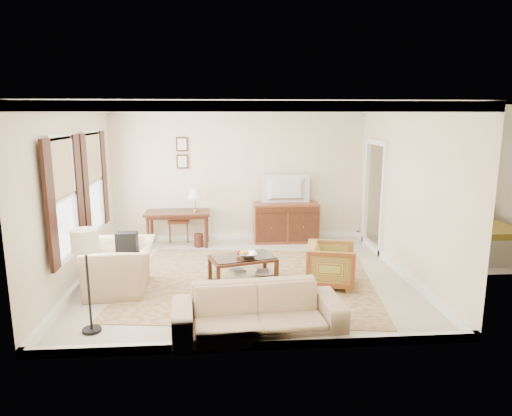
{
  "coord_description": "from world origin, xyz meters",
  "views": [
    {
      "loc": [
        -0.39,
        -7.43,
        2.74
      ],
      "look_at": [
        0.2,
        0.3,
        1.15
      ],
      "focal_mm": 32.0,
      "sensor_mm": 36.0,
      "label": 1
    }
  ],
  "objects": [
    {
      "name": "book_a",
      "position": [
        -0.24,
        -0.19,
        0.17
      ],
      "size": [
        0.26,
        0.17,
        0.38
      ],
      "primitive_type": "imported",
      "rotation": [
        0.0,
        0.0,
        0.52
      ],
      "color": "brown",
      "rests_on": "coffee_table"
    },
    {
      "name": "desk_chair",
      "position": [
        -1.33,
        2.41,
        0.53
      ],
      "size": [
        0.48,
        0.48,
        1.05
      ],
      "primitive_type": null,
      "rotation": [
        0.0,
        0.0,
        0.08
      ],
      "color": "brown",
      "rests_on": "room_shell"
    },
    {
      "name": "rug",
      "position": [
        0.06,
        -0.19,
        0.01
      ],
      "size": [
        4.44,
        3.94,
        0.01
      ],
      "primitive_type": "cube",
      "rotation": [
        0.0,
        0.0,
        -0.13
      ],
      "color": "#562E1C",
      "rests_on": "room_shell"
    },
    {
      "name": "writing_desk",
      "position": [
        -1.32,
        2.06,
        0.63
      ],
      "size": [
        1.35,
        0.67,
        0.74
      ],
      "color": "#492114",
      "rests_on": "room_shell"
    },
    {
      "name": "coffee_table",
      "position": [
        -0.06,
        -0.21,
        0.34
      ],
      "size": [
        1.17,
        0.87,
        0.44
      ],
      "rotation": [
        0.0,
        0.0,
        0.27
      ],
      "color": "#492114",
      "rests_on": "room_shell"
    },
    {
      "name": "backpack",
      "position": [
        -1.88,
        -0.41,
        0.76
      ],
      "size": [
        0.22,
        0.32,
        0.4
      ],
      "primitive_type": "cube",
      "rotation": [
        0.0,
        0.0,
        -1.57
      ],
      "color": "black",
      "rests_on": "club_armchair"
    },
    {
      "name": "striped_armchair",
      "position": [
        1.36,
        -0.49,
        0.39
      ],
      "size": [
        0.86,
        0.9,
        0.77
      ],
      "primitive_type": "imported",
      "rotation": [
        0.0,
        0.0,
        1.33
      ],
      "color": "brown",
      "rests_on": "room_shell"
    },
    {
      "name": "doorway",
      "position": [
        2.71,
        1.5,
        1.08
      ],
      "size": [
        0.1,
        1.12,
        2.25
      ],
      "primitive_type": null,
      "color": "white",
      "rests_on": "room_shell"
    },
    {
      "name": "club_armchair",
      "position": [
        -2.0,
        -0.41,
        0.51
      ],
      "size": [
        0.82,
        1.21,
        1.02
      ],
      "primitive_type": "imported",
      "rotation": [
        0.0,
        0.0,
        -1.52
      ],
      "color": "tan",
      "rests_on": "room_shell"
    },
    {
      "name": "window_front",
      "position": [
        -2.7,
        -0.7,
        1.55
      ],
      "size": [
        0.12,
        1.56,
        1.8
      ],
      "primitive_type": null,
      "color": "#CCB284",
      "rests_on": "room_shell"
    },
    {
      "name": "framed_prints",
      "position": [
        -1.22,
        2.47,
        1.94
      ],
      "size": [
        0.25,
        0.04,
        0.68
      ],
      "primitive_type": null,
      "color": "#492114",
      "rests_on": "room_shell"
    },
    {
      "name": "tv",
      "position": [
        1.0,
        2.18,
        1.36
      ],
      "size": [
        0.99,
        0.57,
        0.13
      ],
      "primitive_type": "imported",
      "rotation": [
        0.0,
        0.0,
        3.14
      ],
      "color": "black",
      "rests_on": "sideboard"
    },
    {
      "name": "floor_lamp",
      "position": [
        -2.09,
        -1.85,
        1.12
      ],
      "size": [
        0.33,
        0.33,
        1.36
      ],
      "color": "black",
      "rests_on": "room_shell"
    },
    {
      "name": "desk_lamp",
      "position": [
        -0.95,
        2.06,
        0.99
      ],
      "size": [
        0.32,
        0.32,
        0.5
      ],
      "primitive_type": null,
      "color": "silver",
      "rests_on": "writing_desk"
    },
    {
      "name": "sofa",
      "position": [
        0.04,
        -2.09,
        0.42
      ],
      "size": [
        2.17,
        0.78,
        0.83
      ],
      "primitive_type": "imported",
      "rotation": [
        0.0,
        0.0,
        0.08
      ],
      "color": "tan",
      "rests_on": "room_shell"
    },
    {
      "name": "annex_bedroom",
      "position": [
        4.49,
        1.15,
        0.34
      ],
      "size": [
        3.0,
        2.7,
        2.9
      ],
      "color": "beige",
      "rests_on": "ground"
    },
    {
      "name": "room_shell",
      "position": [
        0.0,
        0.0,
        2.47
      ],
      "size": [
        5.51,
        5.01,
        2.91
      ],
      "color": "beige",
      "rests_on": "ground"
    },
    {
      "name": "window_rear",
      "position": [
        -2.7,
        0.9,
        1.55
      ],
      "size": [
        0.12,
        1.56,
        1.8
      ],
      "primitive_type": null,
      "color": "#CCB284",
      "rests_on": "room_shell"
    },
    {
      "name": "book_b",
      "position": [
        0.17,
        -0.21,
        0.17
      ],
      "size": [
        0.28,
        0.09,
        0.38
      ],
      "primitive_type": "imported",
      "rotation": [
        0.0,
        0.0,
        -0.21
      ],
      "color": "brown",
      "rests_on": "coffee_table"
    },
    {
      "name": "fruit_bowl",
      "position": [
        0.03,
        -0.27,
        0.5
      ],
      "size": [
        0.42,
        0.42,
        0.1
      ],
      "primitive_type": "imported",
      "color": "silver",
      "rests_on": "coffee_table"
    },
    {
      "name": "sideboard",
      "position": [
        1.0,
        2.2,
        0.43
      ],
      "size": [
        1.4,
        0.54,
        0.86
      ],
      "primitive_type": "cube",
      "color": "brown",
      "rests_on": "room_shell"
    }
  ]
}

